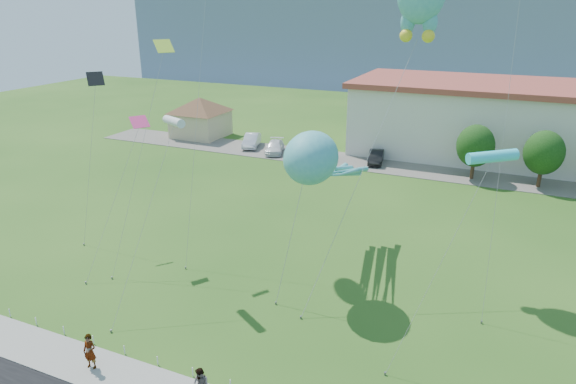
{
  "coord_description": "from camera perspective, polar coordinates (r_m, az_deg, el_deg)",
  "views": [
    {
      "loc": [
        12.9,
        -17.24,
        16.28
      ],
      "look_at": [
        1.7,
        8.0,
        6.13
      ],
      "focal_mm": 32.0,
      "sensor_mm": 36.0,
      "label": 1
    }
  ],
  "objects": [
    {
      "name": "tree_near",
      "position": [
        52.92,
        20.11,
        4.84
      ],
      "size": [
        3.6,
        3.6,
        5.47
      ],
      "color": "#3F2B19",
      "rests_on": "ground"
    },
    {
      "name": "small_kite_pink",
      "position": [
        34.59,
        -16.74,
        5.75
      ],
      "size": [
        1.39,
        6.3,
        9.55
      ],
      "color": "#D52F71",
      "rests_on": "ground"
    },
    {
      "name": "small_kite_yellow",
      "position": [
        34.21,
        -14.32,
        12.45
      ],
      "size": [
        1.57,
        6.73,
        14.2
      ],
      "color": "#BEEA37",
      "rests_on": "ground"
    },
    {
      "name": "parked_car_silver",
      "position": [
        62.15,
        -4.06,
        5.74
      ],
      "size": [
        2.94,
        4.94,
        1.54
      ],
      "primitive_type": "imported",
      "rotation": [
        0.0,
        0.0,
        0.3
      ],
      "color": "silver",
      "rests_on": "parking_strip"
    },
    {
      "name": "small_kite_black",
      "position": [
        38.7,
        -20.74,
        9.78
      ],
      "size": [
        1.29,
        3.83,
        11.83
      ],
      "color": "black",
      "rests_on": "ground"
    },
    {
      "name": "parking_strip",
      "position": [
        56.21,
        9.63,
        3.09
      ],
      "size": [
        70.0,
        6.0,
        0.06
      ],
      "primitive_type": "cube",
      "color": "#59544C",
      "rests_on": "ground"
    },
    {
      "name": "small_kite_white",
      "position": [
        30.22,
        -12.64,
        7.47
      ],
      "size": [
        0.5,
        7.83,
        10.4
      ],
      "color": "silver",
      "rests_on": "ground"
    },
    {
      "name": "parked_car_blue",
      "position": [
        58.12,
        3.59,
        4.73
      ],
      "size": [
        3.08,
        4.89,
        1.55
      ],
      "primitive_type": "imported",
      "rotation": [
        0.0,
        0.0,
        0.3
      ],
      "color": "navy",
      "rests_on": "parking_strip"
    },
    {
      "name": "tree_mid",
      "position": [
        52.93,
        26.56,
        3.93
      ],
      "size": [
        3.6,
        3.6,
        5.47
      ],
      "color": "#3F2B19",
      "rests_on": "ground"
    },
    {
      "name": "small_kite_cyan",
      "position": [
        23.43,
        21.66,
        3.47
      ],
      "size": [
        3.52,
        4.13,
        10.63
      ],
      "color": "#32CFE2",
      "rests_on": "ground"
    },
    {
      "name": "ground",
      "position": [
        27.0,
        -10.74,
        -17.32
      ],
      "size": [
        160.0,
        160.0,
        0.0
      ],
      "primitive_type": "plane",
      "color": "#254F16",
      "rests_on": "ground"
    },
    {
      "name": "octopus_kite",
      "position": [
        30.64,
        3.5,
        3.07
      ],
      "size": [
        3.03,
        10.52,
        9.59
      ],
      "color": "teal",
      "rests_on": "ground"
    },
    {
      "name": "pavilion",
      "position": [
        67.74,
        -9.74,
        8.61
      ],
      "size": [
        9.2,
        9.2,
        5.0
      ],
      "color": "tan",
      "rests_on": "ground"
    },
    {
      "name": "parked_car_black",
      "position": [
        56.33,
        9.76,
        3.88
      ],
      "size": [
        2.15,
        4.37,
        1.38
      ],
      "primitive_type": "imported",
      "rotation": [
        0.0,
        0.0,
        0.17
      ],
      "color": "black",
      "rests_on": "parking_strip"
    },
    {
      "name": "hill_ridge",
      "position": [
        137.9,
        19.49,
        17.53
      ],
      "size": [
        160.0,
        50.0,
        25.0
      ],
      "primitive_type": "cube",
      "color": "slate",
      "rests_on": "ground"
    },
    {
      "name": "parked_car_white",
      "position": [
        59.48,
        -1.48,
        5.02
      ],
      "size": [
        3.21,
        4.98,
        1.34
      ],
      "primitive_type": "imported",
      "rotation": [
        0.0,
        0.0,
        0.31
      ],
      "color": "white",
      "rests_on": "parking_strip"
    },
    {
      "name": "pedestrian_left",
      "position": [
        26.78,
        -21.16,
        -16.19
      ],
      "size": [
        0.71,
        0.52,
        1.79
      ],
      "primitive_type": "imported",
      "rotation": [
        0.0,
        0.0,
        0.14
      ],
      "color": "gray",
      "rests_on": "sidewalk"
    },
    {
      "name": "rope_fence",
      "position": [
        26.03,
        -12.46,
        -18.39
      ],
      "size": [
        26.05,
        0.05,
        0.5
      ],
      "color": "white",
      "rests_on": "ground"
    }
  ]
}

